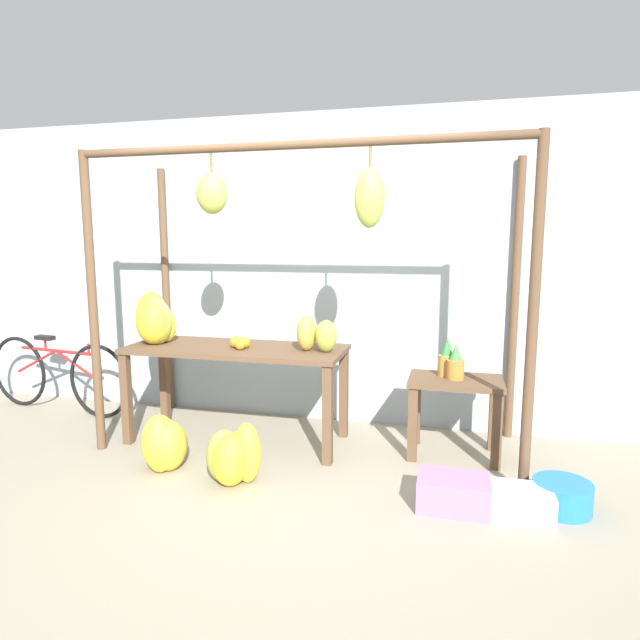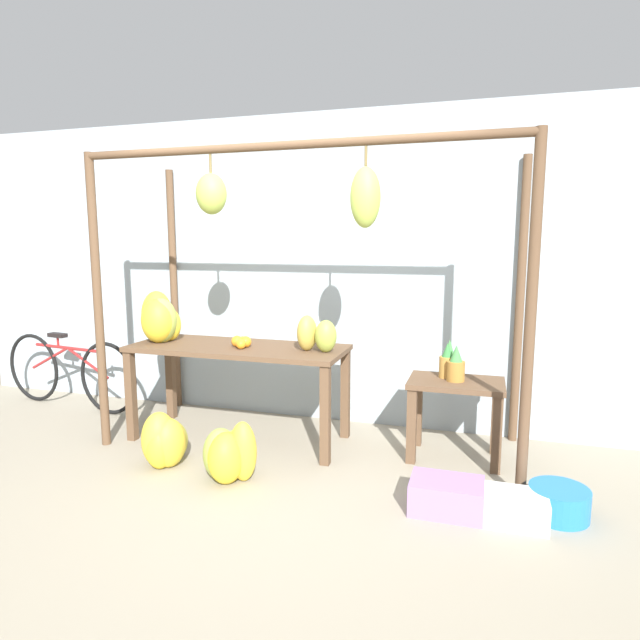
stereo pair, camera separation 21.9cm
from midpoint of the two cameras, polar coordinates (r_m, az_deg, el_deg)
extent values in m
plane|color=gray|center=(3.76, -4.00, -18.03)|extent=(20.00, 20.00, 0.00)
cube|color=#99A8B2|center=(4.91, 2.66, 5.26)|extent=(8.00, 0.08, 2.80)
cylinder|color=brown|center=(4.58, -21.36, 1.60)|extent=(0.07, 0.07, 2.35)
cylinder|color=brown|center=(3.61, 23.14, -0.24)|extent=(0.07, 0.07, 2.35)
cylinder|color=brown|center=(5.48, -14.22, 2.98)|extent=(0.07, 0.07, 2.35)
cylinder|color=brown|center=(4.70, 21.80, 1.73)|extent=(0.07, 0.07, 2.35)
cylinder|color=brown|center=(3.81, -1.96, 18.13)|extent=(3.23, 0.06, 0.06)
cylinder|color=brown|center=(4.02, -10.03, 16.13)|extent=(0.02, 0.02, 0.13)
ellipsoid|color=#9EB247|center=(4.00, -9.95, 13.11)|extent=(0.23, 0.20, 0.29)
cylinder|color=brown|center=(3.66, 6.71, 17.00)|extent=(0.02, 0.02, 0.13)
ellipsoid|color=#9EB247|center=(3.63, 6.63, 12.88)|extent=(0.20, 0.18, 0.40)
cube|color=brown|center=(4.50, -7.39, -3.00)|extent=(1.81, 0.70, 0.04)
cube|color=brown|center=(4.76, -18.28, -7.71)|extent=(0.07, 0.07, 0.77)
cube|color=brown|center=(4.05, 2.14, -10.16)|extent=(0.07, 0.07, 0.77)
cube|color=brown|center=(5.24, -14.48, -6.06)|extent=(0.07, 0.07, 0.77)
cube|color=brown|center=(4.60, 4.09, -7.85)|extent=(0.07, 0.07, 0.77)
cube|color=brown|center=(4.26, 15.77, -6.50)|extent=(0.71, 0.47, 0.04)
cube|color=brown|center=(4.19, 11.25, -11.04)|extent=(0.07, 0.07, 0.58)
cube|color=brown|center=(4.18, 19.80, -11.45)|extent=(0.07, 0.07, 0.58)
cube|color=brown|center=(4.54, 11.75, -9.49)|extent=(0.07, 0.07, 0.58)
cube|color=brown|center=(4.53, 19.60, -9.85)|extent=(0.07, 0.07, 0.58)
ellipsoid|color=gold|center=(4.74, -15.15, -0.58)|extent=(0.27, 0.28, 0.29)
ellipsoid|color=yellow|center=(4.82, -14.53, -0.46)|extent=(0.23, 0.21, 0.29)
ellipsoid|color=yellow|center=(4.83, -15.75, 0.42)|extent=(0.40, 0.40, 0.44)
ellipsoid|color=yellow|center=(4.74, -15.67, -0.08)|extent=(0.37, 0.35, 0.38)
ellipsoid|color=#9EB247|center=(4.74, -15.34, -0.05)|extent=(0.35, 0.36, 0.38)
sphere|color=orange|center=(4.38, -6.94, -2.53)|extent=(0.08, 0.08, 0.08)
sphere|color=orange|center=(4.44, -7.45, -2.26)|extent=(0.09, 0.09, 0.09)
sphere|color=orange|center=(4.35, -7.01, -2.60)|extent=(0.08, 0.08, 0.08)
sphere|color=orange|center=(4.41, -7.21, -2.47)|extent=(0.07, 0.07, 0.07)
sphere|color=orange|center=(4.51, -6.88, -2.21)|extent=(0.08, 0.08, 0.08)
sphere|color=orange|center=(4.41, -6.53, -2.33)|extent=(0.09, 0.09, 0.09)
cylinder|color=#A3702D|center=(4.22, 15.72, -5.29)|extent=(0.14, 0.14, 0.15)
cone|color=#428442|center=(4.19, 15.80, -3.44)|extent=(0.09, 0.09, 0.13)
cylinder|color=#B27F38|center=(4.33, 15.01, -4.84)|extent=(0.12, 0.12, 0.16)
cone|color=#428442|center=(4.30, 15.09, -2.89)|extent=(0.08, 0.08, 0.14)
cylinder|color=#B27F38|center=(4.31, 14.81, -4.89)|extent=(0.12, 0.12, 0.17)
cone|color=#337538|center=(4.28, 14.88, -3.10)|extent=(0.08, 0.08, 0.11)
ellipsoid|color=gold|center=(4.20, -14.41, -12.58)|extent=(0.33, 0.34, 0.37)
ellipsoid|color=gold|center=(4.31, -14.10, -12.45)|extent=(0.25, 0.28, 0.31)
ellipsoid|color=gold|center=(4.30, -15.45, -12.51)|extent=(0.26, 0.27, 0.32)
ellipsoid|color=gold|center=(4.21, -15.31, -12.22)|extent=(0.35, 0.35, 0.42)
ellipsoid|color=yellow|center=(4.20, -15.32, -12.90)|extent=(0.32, 0.32, 0.34)
ellipsoid|color=gold|center=(3.87, -6.57, -13.77)|extent=(0.23, 0.22, 0.43)
ellipsoid|color=#9EB247|center=(3.95, -7.30, -13.92)|extent=(0.31, 0.31, 0.35)
ellipsoid|color=#9EB247|center=(3.93, -8.91, -13.95)|extent=(0.36, 0.37, 0.37)
ellipsoid|color=yellow|center=(3.86, -8.31, -14.36)|extent=(0.30, 0.32, 0.37)
cube|color=#9970B7|center=(3.62, 15.12, -17.68)|extent=(0.45, 0.30, 0.20)
cylinder|color=blue|center=(3.79, 25.71, -17.13)|extent=(0.36, 0.36, 0.19)
torus|color=black|center=(6.31, -27.37, -4.53)|extent=(0.71, 0.13, 0.71)
torus|color=black|center=(5.54, -20.63, -5.84)|extent=(0.71, 0.13, 0.71)
cylinder|color=maroon|center=(5.86, -24.37, -2.74)|extent=(0.89, 0.15, 0.03)
cylinder|color=maroon|center=(6.08, -25.92, -3.67)|extent=(0.54, 0.10, 0.28)
cylinder|color=maroon|center=(5.70, -22.56, -4.25)|extent=(0.54, 0.10, 0.28)
cylinder|color=maroon|center=(5.95, -25.23, -2.14)|extent=(0.02, 0.02, 0.10)
cube|color=black|center=(5.94, -25.28, -1.48)|extent=(0.21, 0.11, 0.04)
cylinder|color=maroon|center=(5.55, -21.56, -2.65)|extent=(0.02, 0.02, 0.10)
ellipsoid|color=#B2993D|center=(4.24, 0.07, -1.40)|extent=(0.21, 0.22, 0.29)
ellipsoid|color=#93A33D|center=(4.19, 2.12, -1.75)|extent=(0.22, 0.21, 0.26)
cube|color=silver|center=(3.62, 21.54, -18.13)|extent=(0.40, 0.27, 0.18)
camera|label=1|loc=(0.11, -88.51, 0.22)|focal=30.00mm
camera|label=2|loc=(0.11, 91.49, -0.22)|focal=30.00mm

